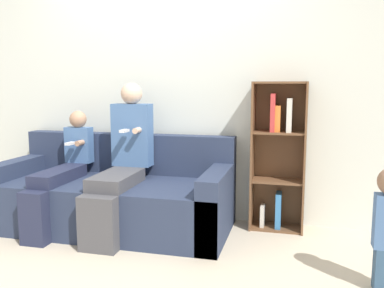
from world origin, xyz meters
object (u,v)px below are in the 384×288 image
Objects in this scene: adult_seated at (122,158)px; bookshelf at (278,154)px; couch at (114,197)px; child_seated at (60,172)px.

bookshelf is (1.33, 0.43, 0.02)m from adult_seated.
child_seated is at bearing -161.04° from couch.
bookshelf is (1.46, 0.36, 0.41)m from couch.
bookshelf reaches higher than couch.
bookshelf is at bearing 14.96° from child_seated.
bookshelf is at bearing 13.71° from couch.
adult_seated is 1.40m from bookshelf.
adult_seated reaches higher than couch.
child_seated reaches higher than couch.
bookshelf is at bearing 18.02° from adult_seated.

